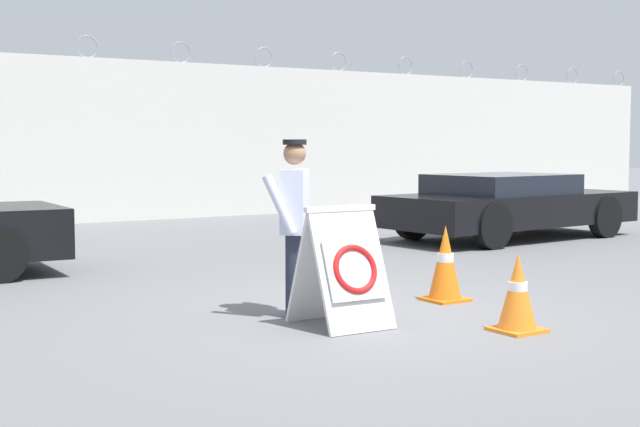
{
  "coord_description": "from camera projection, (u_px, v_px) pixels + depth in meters",
  "views": [
    {
      "loc": [
        -4.97,
        -6.93,
        1.64
      ],
      "look_at": [
        0.46,
        1.48,
        0.85
      ],
      "focal_mm": 50.0,
      "sensor_mm": 36.0,
      "label": 1
    }
  ],
  "objects": [
    {
      "name": "security_guard",
      "position": [
        294.0,
        219.0,
        8.39
      ],
      "size": [
        0.61,
        0.51,
        1.67
      ],
      "rotation": [
        0.0,
        0.0,
        -2.28
      ],
      "color": "#232838",
      "rests_on": "ground_plane"
    },
    {
      "name": "barricade_sign",
      "position": [
        344.0,
        267.0,
        7.94
      ],
      "size": [
        0.73,
        0.83,
        1.09
      ],
      "rotation": [
        0.0,
        0.0,
        -0.03
      ],
      "color": "white",
      "rests_on": "ground_plane"
    },
    {
      "name": "traffic_cone_mid",
      "position": [
        445.0,
        263.0,
        9.25
      ],
      "size": [
        0.41,
        0.41,
        0.79
      ],
      "color": "orange",
      "rests_on": "ground_plane"
    },
    {
      "name": "ground_plane",
      "position": [
        363.0,
        313.0,
        8.61
      ],
      "size": [
        90.0,
        90.0,
        0.0
      ],
      "primitive_type": "plane",
      "color": "slate"
    },
    {
      "name": "traffic_cone_near",
      "position": [
        518.0,
        293.0,
        7.74
      ],
      "size": [
        0.4,
        0.4,
        0.69
      ],
      "color": "orange",
      "rests_on": "ground_plane"
    },
    {
      "name": "perimeter_wall",
      "position": [
        39.0,
        140.0,
        17.82
      ],
      "size": [
        36.0,
        0.3,
        3.85
      ],
      "color": "silver",
      "rests_on": "ground_plane"
    },
    {
      "name": "parked_car_far_side",
      "position": [
        508.0,
        204.0,
        15.28
      ],
      "size": [
        4.76,
        2.26,
        1.11
      ],
      "rotation": [
        0.0,
        0.0,
        0.07
      ],
      "color": "black",
      "rests_on": "ground_plane"
    }
  ]
}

